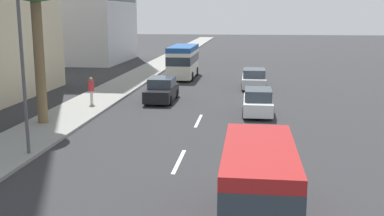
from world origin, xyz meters
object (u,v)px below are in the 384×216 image
(van_second, at_px, (259,183))
(pedestrian_near_lamp, at_px, (91,89))
(minibus_fifth, at_px, (183,60))
(car_lead, at_px, (258,102))
(street_lamp, at_px, (23,46))
(car_third, at_px, (254,79))
(car_fourth, at_px, (162,90))

(van_second, xyz_separation_m, pedestrian_near_lamp, (16.70, 10.54, -0.27))
(minibus_fifth, bearing_deg, car_lead, 23.66)
(van_second, height_order, street_lamp, street_lamp)
(car_third, bearing_deg, car_lead, -179.07)
(minibus_fifth, distance_m, street_lamp, 25.60)
(street_lamp, bearing_deg, pedestrian_near_lamp, 5.46)
(car_lead, height_order, van_second, van_second)
(car_lead, relative_size, street_lamp, 0.57)
(car_fourth, bearing_deg, car_lead, 61.83)
(pedestrian_near_lamp, bearing_deg, car_lead, -56.27)
(van_second, relative_size, car_third, 1.12)
(car_fourth, xyz_separation_m, minibus_fifth, (11.86, 0.17, 0.89))
(car_lead, distance_m, pedestrian_near_lamp, 10.84)
(van_second, distance_m, minibus_fifth, 31.70)
(van_second, bearing_deg, car_third, -0.17)
(car_lead, distance_m, car_fourth, 7.45)
(van_second, bearing_deg, car_lead, -0.87)
(van_second, xyz_separation_m, car_fourth, (19.17, 6.33, -0.64))
(van_second, bearing_deg, minibus_fifth, 11.83)
(minibus_fifth, bearing_deg, van_second, 11.83)
(car_third, bearing_deg, street_lamp, 154.35)
(pedestrian_near_lamp, relative_size, street_lamp, 0.24)
(car_third, distance_m, minibus_fifth, 8.49)
(van_second, height_order, car_fourth, van_second)
(car_fourth, bearing_deg, minibus_fifth, -179.20)
(van_second, height_order, minibus_fifth, minibus_fifth)
(car_fourth, height_order, street_lamp, street_lamp)
(minibus_fifth, xyz_separation_m, pedestrian_near_lamp, (-14.32, 4.05, -0.52))
(pedestrian_near_lamp, bearing_deg, street_lamp, -135.25)
(van_second, bearing_deg, car_fourth, 18.27)
(car_third, height_order, pedestrian_near_lamp, pedestrian_near_lamp)
(minibus_fifth, height_order, street_lamp, street_lamp)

